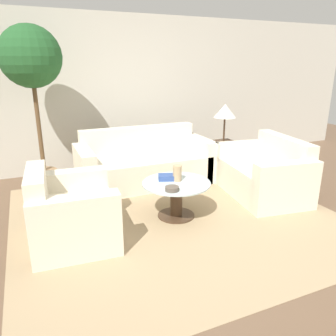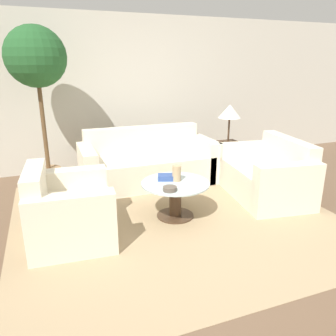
{
  "view_description": "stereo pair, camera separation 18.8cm",
  "coord_description": "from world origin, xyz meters",
  "px_view_note": "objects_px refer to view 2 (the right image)",
  "views": [
    {
      "loc": [
        -1.68,
        -2.66,
        1.8
      ],
      "look_at": [
        -0.12,
        0.91,
        0.55
      ],
      "focal_mm": 35.0,
      "sensor_mm": 36.0,
      "label": 1
    },
    {
      "loc": [
        -1.5,
        -2.73,
        1.8
      ],
      "look_at": [
        -0.12,
        0.91,
        0.55
      ],
      "focal_mm": 35.0,
      "sensor_mm": 36.0,
      "label": 2
    }
  ],
  "objects_px": {
    "armchair": "(66,213)",
    "loveseat": "(268,177)",
    "coffee_table": "(175,195)",
    "sofa_main": "(148,164)",
    "table_lamp": "(230,112)",
    "vase": "(177,173)",
    "potted_plant": "(37,65)",
    "bowl": "(170,189)",
    "book_stack": "(167,177)"
  },
  "relations": [
    {
      "from": "table_lamp",
      "to": "book_stack",
      "type": "xyz_separation_m",
      "value": [
        -1.46,
        -1.05,
        -0.58
      ]
    },
    {
      "from": "sofa_main",
      "to": "loveseat",
      "type": "xyz_separation_m",
      "value": [
        1.4,
        -1.17,
        0.0
      ]
    },
    {
      "from": "armchair",
      "to": "book_stack",
      "type": "xyz_separation_m",
      "value": [
        1.23,
        0.2,
        0.18
      ]
    },
    {
      "from": "loveseat",
      "to": "vase",
      "type": "relative_size",
      "value": 7.73
    },
    {
      "from": "potted_plant",
      "to": "sofa_main",
      "type": "bearing_deg",
      "value": -12.1
    },
    {
      "from": "sofa_main",
      "to": "book_stack",
      "type": "height_order",
      "value": "sofa_main"
    },
    {
      "from": "coffee_table",
      "to": "table_lamp",
      "type": "bearing_deg",
      "value": 39.88
    },
    {
      "from": "armchair",
      "to": "table_lamp",
      "type": "xyz_separation_m",
      "value": [
        2.69,
        1.25,
        0.76
      ]
    },
    {
      "from": "sofa_main",
      "to": "armchair",
      "type": "bearing_deg",
      "value": -133.96
    },
    {
      "from": "vase",
      "to": "bowl",
      "type": "bearing_deg",
      "value": -124.86
    },
    {
      "from": "sofa_main",
      "to": "coffee_table",
      "type": "bearing_deg",
      "value": -92.75
    },
    {
      "from": "potted_plant",
      "to": "book_stack",
      "type": "relative_size",
      "value": 8.55
    },
    {
      "from": "table_lamp",
      "to": "vase",
      "type": "distance_m",
      "value": 1.85
    },
    {
      "from": "sofa_main",
      "to": "potted_plant",
      "type": "relative_size",
      "value": 0.9
    },
    {
      "from": "vase",
      "to": "bowl",
      "type": "distance_m",
      "value": 0.35
    },
    {
      "from": "sofa_main",
      "to": "table_lamp",
      "type": "distance_m",
      "value": 1.56
    },
    {
      "from": "coffee_table",
      "to": "table_lamp",
      "type": "xyz_separation_m",
      "value": [
        1.41,
        1.18,
        0.76
      ]
    },
    {
      "from": "potted_plant",
      "to": "book_stack",
      "type": "height_order",
      "value": "potted_plant"
    },
    {
      "from": "sofa_main",
      "to": "potted_plant",
      "type": "height_order",
      "value": "potted_plant"
    },
    {
      "from": "loveseat",
      "to": "sofa_main",
      "type": "bearing_deg",
      "value": -121.9
    },
    {
      "from": "bowl",
      "to": "table_lamp",
      "type": "bearing_deg",
      "value": 41.84
    },
    {
      "from": "loveseat",
      "to": "vase",
      "type": "xyz_separation_m",
      "value": [
        -1.43,
        -0.1,
        0.25
      ]
    },
    {
      "from": "sofa_main",
      "to": "armchair",
      "type": "height_order",
      "value": "sofa_main"
    },
    {
      "from": "table_lamp",
      "to": "bowl",
      "type": "bearing_deg",
      "value": -138.16
    },
    {
      "from": "sofa_main",
      "to": "coffee_table",
      "type": "relative_size",
      "value": 2.51
    },
    {
      "from": "coffee_table",
      "to": "table_lamp",
      "type": "relative_size",
      "value": 1.31
    },
    {
      "from": "table_lamp",
      "to": "vase",
      "type": "relative_size",
      "value": 3.31
    },
    {
      "from": "table_lamp",
      "to": "book_stack",
      "type": "height_order",
      "value": "table_lamp"
    },
    {
      "from": "coffee_table",
      "to": "loveseat",
      "type": "bearing_deg",
      "value": 5.78
    },
    {
      "from": "coffee_table",
      "to": "armchair",
      "type": "bearing_deg",
      "value": -176.76
    },
    {
      "from": "loveseat",
      "to": "table_lamp",
      "type": "distance_m",
      "value": 1.28
    },
    {
      "from": "coffee_table",
      "to": "vase",
      "type": "relative_size",
      "value": 4.35
    },
    {
      "from": "sofa_main",
      "to": "loveseat",
      "type": "height_order",
      "value": "sofa_main"
    },
    {
      "from": "potted_plant",
      "to": "vase",
      "type": "height_order",
      "value": "potted_plant"
    },
    {
      "from": "potted_plant",
      "to": "bowl",
      "type": "distance_m",
      "value": 2.59
    },
    {
      "from": "table_lamp",
      "to": "bowl",
      "type": "relative_size",
      "value": 3.99
    },
    {
      "from": "armchair",
      "to": "coffee_table",
      "type": "relative_size",
      "value": 1.28
    },
    {
      "from": "coffee_table",
      "to": "sofa_main",
      "type": "bearing_deg",
      "value": 87.25
    },
    {
      "from": "coffee_table",
      "to": "book_stack",
      "type": "height_order",
      "value": "book_stack"
    },
    {
      "from": "armchair",
      "to": "potted_plant",
      "type": "distance_m",
      "value": 2.26
    },
    {
      "from": "potted_plant",
      "to": "bowl",
      "type": "xyz_separation_m",
      "value": [
        1.24,
        -1.86,
        -1.3
      ]
    },
    {
      "from": "vase",
      "to": "book_stack",
      "type": "relative_size",
      "value": 0.7
    },
    {
      "from": "potted_plant",
      "to": "vase",
      "type": "bearing_deg",
      "value": -47.69
    },
    {
      "from": "sofa_main",
      "to": "loveseat",
      "type": "relative_size",
      "value": 1.41
    },
    {
      "from": "loveseat",
      "to": "bowl",
      "type": "bearing_deg",
      "value": -68.97
    },
    {
      "from": "sofa_main",
      "to": "bowl",
      "type": "relative_size",
      "value": 13.16
    },
    {
      "from": "vase",
      "to": "coffee_table",
      "type": "bearing_deg",
      "value": -124.44
    },
    {
      "from": "sofa_main",
      "to": "bowl",
      "type": "xyz_separation_m",
      "value": [
        -0.22,
        -1.54,
        0.18
      ]
    },
    {
      "from": "coffee_table",
      "to": "vase",
      "type": "distance_m",
      "value": 0.26
    },
    {
      "from": "armchair",
      "to": "loveseat",
      "type": "height_order",
      "value": "loveseat"
    }
  ]
}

